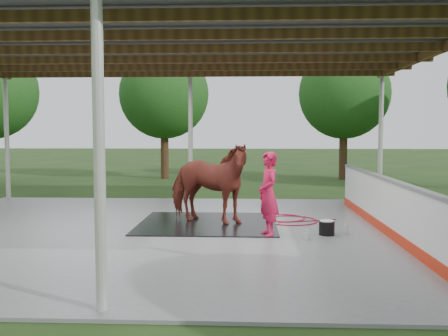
{
  "coord_description": "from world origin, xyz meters",
  "views": [
    {
      "loc": [
        1.7,
        -10.38,
        2.16
      ],
      "look_at": [
        1.22,
        0.29,
        1.36
      ],
      "focal_mm": 40.0,
      "sensor_mm": 36.0,
      "label": 1
    }
  ],
  "objects_px": {
    "dasher_board": "(386,207)",
    "horse": "(208,183)",
    "wash_bucket": "(327,227)",
    "handler": "(268,194)"
  },
  "relations": [
    {
      "from": "horse",
      "to": "wash_bucket",
      "type": "height_order",
      "value": "horse"
    },
    {
      "from": "dasher_board",
      "to": "wash_bucket",
      "type": "distance_m",
      "value": 1.36
    },
    {
      "from": "dasher_board",
      "to": "wash_bucket",
      "type": "xyz_separation_m",
      "value": [
        -1.26,
        -0.3,
        -0.39
      ]
    },
    {
      "from": "dasher_board",
      "to": "handler",
      "type": "height_order",
      "value": "handler"
    },
    {
      "from": "dasher_board",
      "to": "horse",
      "type": "xyz_separation_m",
      "value": [
        -3.78,
        0.81,
        0.39
      ]
    },
    {
      "from": "horse",
      "to": "handler",
      "type": "bearing_deg",
      "value": -108.69
    },
    {
      "from": "horse",
      "to": "dasher_board",
      "type": "bearing_deg",
      "value": -77.61
    },
    {
      "from": "handler",
      "to": "wash_bucket",
      "type": "relative_size",
      "value": 5.34
    },
    {
      "from": "handler",
      "to": "wash_bucket",
      "type": "height_order",
      "value": "handler"
    },
    {
      "from": "dasher_board",
      "to": "horse",
      "type": "height_order",
      "value": "horse"
    }
  ]
}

